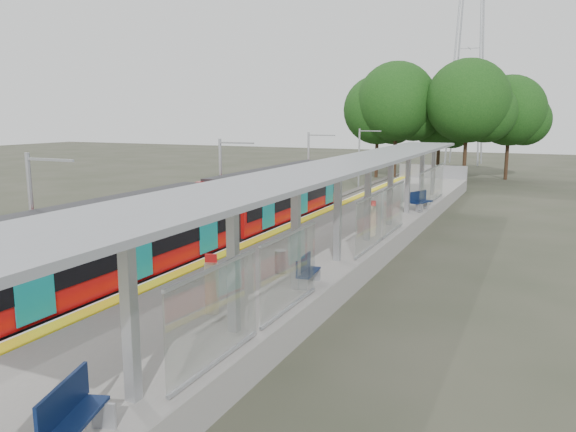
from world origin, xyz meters
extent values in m
cube|color=#59544C|center=(-4.50, 20.00, 0.12)|extent=(3.00, 70.00, 0.24)
cube|color=gray|center=(0.00, 20.00, 0.50)|extent=(6.00, 50.00, 1.00)
cube|color=yellow|center=(-2.55, 20.00, 1.01)|extent=(0.60, 50.00, 0.02)
cube|color=#9EA0A5|center=(0.00, 44.95, 1.60)|extent=(6.00, 0.10, 1.20)
cube|color=black|center=(-4.50, 8.51, 0.65)|extent=(2.50, 13.50, 0.70)
cube|color=#B30D0C|center=(-4.50, 8.51, 2.25)|extent=(2.65, 13.50, 2.50)
cube|color=black|center=(-4.50, 8.51, 2.30)|extent=(2.72, 12.96, 1.20)
cube|color=black|center=(-4.50, 8.51, 3.55)|extent=(2.40, 12.82, 0.15)
cube|color=#0C7378|center=(-3.14, 8.51, 2.10)|extent=(0.04, 1.30, 2.00)
cube|color=black|center=(-4.50, 22.61, 0.65)|extent=(2.50, 13.50, 0.70)
cube|color=#B30D0C|center=(-4.50, 22.61, 2.25)|extent=(2.65, 13.50, 2.50)
cube|color=black|center=(-4.50, 22.61, 2.30)|extent=(2.72, 12.96, 1.20)
cube|color=black|center=(-4.50, 22.61, 3.55)|extent=(2.40, 12.82, 0.15)
cube|color=#0C7378|center=(-3.14, 22.61, 2.10)|extent=(0.04, 1.30, 2.00)
cylinder|color=black|center=(-4.50, 17.89, 0.35)|extent=(2.20, 0.70, 0.70)
cube|color=black|center=(-4.50, 15.56, 2.00)|extent=(2.30, 0.80, 2.40)
cube|color=#9EA0A5|center=(2.00, 2.00, 2.75)|extent=(0.25, 0.25, 3.50)
cube|color=#9EA0A5|center=(2.00, 6.00, 2.75)|extent=(0.25, 0.25, 3.50)
cube|color=#9EA0A5|center=(2.00, 10.00, 2.75)|extent=(0.25, 0.25, 3.50)
cube|color=#9EA0A5|center=(2.00, 14.00, 2.75)|extent=(0.25, 0.25, 3.50)
cube|color=#9EA0A5|center=(2.00, 18.00, 2.75)|extent=(0.25, 0.25, 3.50)
cube|color=#9EA0A5|center=(2.00, 22.00, 2.75)|extent=(0.25, 0.25, 3.50)
cube|color=#9EA0A5|center=(2.00, 26.00, 2.75)|extent=(0.25, 0.25, 3.50)
cube|color=#9EA0A5|center=(2.00, 30.00, 2.75)|extent=(0.25, 0.25, 3.50)
cube|color=#9EA0A5|center=(2.00, 34.00, 2.75)|extent=(0.25, 0.25, 3.50)
cube|color=gray|center=(1.60, 16.00, 4.58)|extent=(3.20, 38.00, 0.16)
cylinder|color=#9EA0A5|center=(0.05, 16.00, 4.50)|extent=(0.24, 38.00, 0.24)
cube|color=silver|center=(2.70, 4.00, 2.20)|extent=(0.05, 3.70, 2.20)
cube|color=silver|center=(2.70, 8.00, 2.20)|extent=(0.05, 3.70, 2.20)
cube|color=silver|center=(2.70, 16.00, 2.20)|extent=(0.05, 3.70, 2.20)
cube|color=silver|center=(2.70, 20.00, 2.20)|extent=(0.05, 3.70, 2.20)
cube|color=silver|center=(2.70, 28.00, 2.20)|extent=(0.05, 3.70, 2.20)
cube|color=silver|center=(2.70, 32.00, 2.20)|extent=(0.05, 3.70, 2.20)
cylinder|color=#382316|center=(-7.32, 52.45, 2.38)|extent=(0.36, 0.36, 4.75)
sphere|color=#204D16|center=(-7.32, 52.45, 7.13)|extent=(7.23, 7.23, 7.23)
cylinder|color=#382316|center=(-5.12, 51.48, 2.66)|extent=(0.36, 0.36, 5.31)
sphere|color=#204D16|center=(-5.12, 51.48, 7.97)|extent=(8.07, 8.07, 8.07)
cylinder|color=#382316|center=(-1.47, 56.05, 2.05)|extent=(0.36, 0.36, 4.10)
sphere|color=#204D16|center=(-1.47, 56.05, 6.15)|extent=(6.24, 6.24, 6.24)
cylinder|color=#382316|center=(1.93, 51.13, 2.65)|extent=(0.36, 0.36, 5.30)
sphere|color=#204D16|center=(1.93, 51.13, 7.95)|extent=(8.06, 8.06, 8.06)
cylinder|color=#382316|center=(5.49, 55.97, 2.35)|extent=(0.36, 0.36, 4.71)
sphere|color=#204D16|center=(5.49, 55.97, 7.06)|extent=(7.16, 7.16, 7.16)
cylinder|color=#9EA0A5|center=(-6.30, 7.00, 2.70)|extent=(0.16, 0.16, 5.40)
cube|color=#9EA0A5|center=(-5.30, 7.00, 5.20)|extent=(2.00, 0.08, 0.08)
cylinder|color=#9EA0A5|center=(-6.30, 19.00, 2.70)|extent=(0.16, 0.16, 5.40)
cube|color=#9EA0A5|center=(-5.30, 19.00, 5.20)|extent=(2.00, 0.08, 0.08)
cylinder|color=#9EA0A5|center=(-6.30, 31.00, 2.70)|extent=(0.16, 0.16, 5.40)
cube|color=#9EA0A5|center=(-5.30, 31.00, 5.20)|extent=(2.00, 0.08, 0.08)
cylinder|color=#9EA0A5|center=(-6.30, 43.00, 2.70)|extent=(0.16, 0.16, 5.40)
cube|color=#9EA0A5|center=(-5.30, 43.00, 5.20)|extent=(2.00, 0.08, 0.08)
cube|color=#0D1E45|center=(2.20, 0.27, 1.51)|extent=(1.00, 1.76, 0.07)
cube|color=#0D1E45|center=(1.98, 0.27, 1.84)|extent=(0.58, 1.62, 0.62)
cube|color=#9EA0A5|center=(2.20, 0.95, 1.25)|extent=(0.45, 0.20, 0.49)
cube|color=#0D1E45|center=(2.23, 10.56, 1.43)|extent=(0.56, 1.47, 0.06)
cube|color=#0D1E45|center=(2.03, 10.56, 1.72)|extent=(0.18, 1.44, 0.53)
cube|color=#9EA0A5|center=(2.23, 9.98, 1.21)|extent=(0.39, 0.09, 0.42)
cube|color=#9EA0A5|center=(2.23, 11.13, 1.21)|extent=(0.39, 0.09, 0.42)
cube|color=#0D1E45|center=(2.63, 27.14, 1.51)|extent=(1.06, 1.76, 0.07)
cube|color=#0D1E45|center=(2.41, 27.14, 1.85)|extent=(0.65, 1.61, 0.62)
cube|color=#9EA0A5|center=(2.63, 26.46, 1.25)|extent=(0.45, 0.22, 0.50)
cube|color=#9EA0A5|center=(2.63, 27.82, 1.25)|extent=(0.45, 0.22, 0.50)
cylinder|color=beige|center=(0.72, 6.94, 1.73)|extent=(0.39, 0.39, 1.47)
cube|color=red|center=(0.72, 6.94, 2.61)|extent=(0.34, 0.16, 0.24)
cylinder|color=beige|center=(1.94, 18.98, 1.71)|extent=(0.38, 0.38, 1.42)
cube|color=red|center=(1.94, 18.98, 2.56)|extent=(0.33, 0.07, 0.24)
cylinder|color=#9EA0A5|center=(0.73, 11.50, 1.41)|extent=(0.53, 0.53, 0.83)
camera|label=1|loc=(9.14, -6.16, 6.61)|focal=35.00mm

